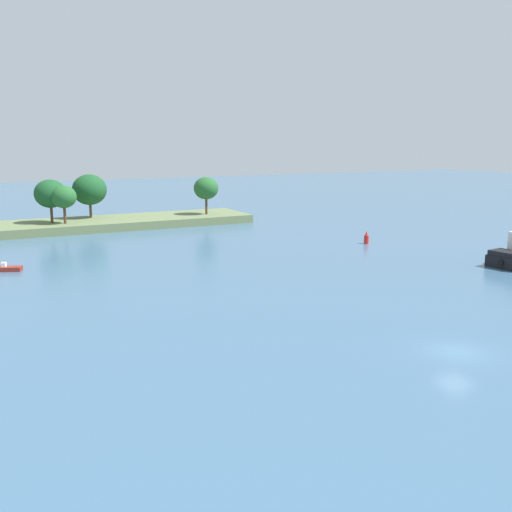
{
  "coord_description": "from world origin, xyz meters",
  "views": [
    {
      "loc": [
        -31.22,
        -29.18,
        14.94
      ],
      "look_at": [
        0.69,
        32.84,
        1.2
      ],
      "focal_mm": 41.38,
      "sensor_mm": 36.0,
      "label": 1
    }
  ],
  "objects": [
    {
      "name": "ground_plane",
      "position": [
        0.0,
        0.0,
        0.0
      ],
      "size": [
        400.0,
        400.0,
        0.0
      ],
      "primitive_type": "plane",
      "color": "#3D607F"
    },
    {
      "name": "channel_buoy_red",
      "position": [
        22.16,
        39.17,
        0.81
      ],
      "size": [
        0.7,
        0.7,
        1.9
      ],
      "color": "red",
      "rests_on": "ground"
    },
    {
      "name": "treeline_island",
      "position": [
        -21.71,
        73.0,
        2.98
      ],
      "size": [
        74.21,
        12.79,
        9.36
      ],
      "color": "#66754C",
      "rests_on": "ground"
    },
    {
      "name": "small_motorboat",
      "position": [
        -27.03,
        43.71,
        0.29
      ],
      "size": [
        4.83,
        2.93,
        1.02
      ],
      "color": "maroon",
      "rests_on": "ground"
    }
  ]
}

